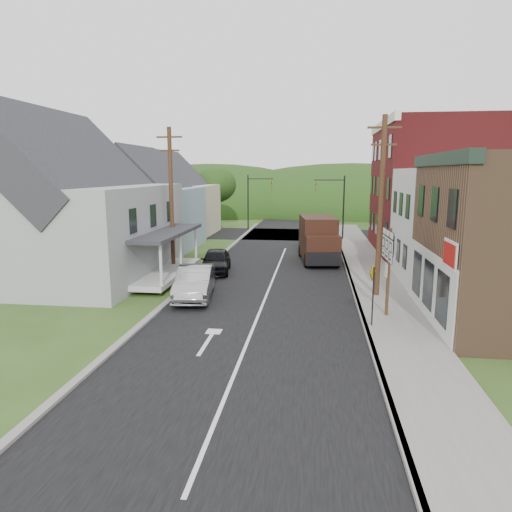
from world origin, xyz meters
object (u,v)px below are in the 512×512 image
(delivery_van, at_px, (318,239))
(warning_sign, at_px, (373,286))
(dark_sedan, at_px, (216,261))
(route_sign_cluster, at_px, (388,259))
(silver_sedan, at_px, (195,283))

(delivery_van, bearing_deg, warning_sign, -88.72)
(dark_sedan, distance_m, delivery_van, 7.86)
(dark_sedan, xyz_separation_m, delivery_van, (6.47, 4.37, 0.87))
(dark_sedan, relative_size, warning_sign, 1.70)
(dark_sedan, relative_size, route_sign_cluster, 1.14)
(route_sign_cluster, relative_size, warning_sign, 1.49)
(delivery_van, height_order, warning_sign, delivery_van)
(dark_sedan, distance_m, warning_sign, 12.93)
(silver_sedan, height_order, dark_sedan, silver_sedan)
(delivery_van, relative_size, warning_sign, 2.31)
(route_sign_cluster, height_order, warning_sign, route_sign_cluster)
(delivery_van, distance_m, warning_sign, 14.15)
(route_sign_cluster, distance_m, warning_sign, 1.86)
(route_sign_cluster, bearing_deg, dark_sedan, 136.63)
(dark_sedan, height_order, delivery_van, delivery_van)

